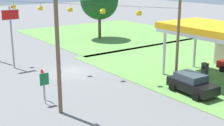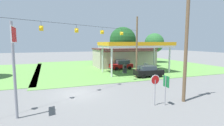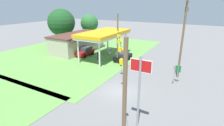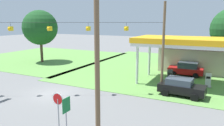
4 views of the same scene
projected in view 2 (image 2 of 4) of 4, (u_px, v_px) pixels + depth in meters
name	position (u px, v px, depth m)	size (l,w,h in m)	color
ground_plane	(78.00, 94.00, 17.28)	(160.00, 160.00, 0.00)	slate
grass_verge_station_corner	(126.00, 66.00, 37.48)	(36.00, 28.00, 0.04)	#5B8E42
gas_station_canopy	(136.00, 45.00, 28.91)	(11.62, 5.86, 5.13)	silver
gas_station_store	(124.00, 57.00, 37.08)	(12.76, 6.54, 3.88)	#B2A893
fuel_pump_near	(125.00, 69.00, 28.68)	(0.71, 0.56, 1.50)	gray
fuel_pump_far	(146.00, 68.00, 30.06)	(0.71, 0.56, 1.50)	gray
car_at_pumps_front	(148.00, 71.00, 25.55)	(4.25, 2.31, 1.67)	black
car_at_pumps_rear	(122.00, 65.00, 32.84)	(4.24, 2.18, 1.78)	#AD1414
stop_sign_roadside	(155.00, 83.00, 13.88)	(0.80, 0.08, 2.50)	#99999E
stop_sign_overhead	(14.00, 52.00, 11.18)	(0.22, 1.81, 6.38)	gray
route_sign	(166.00, 84.00, 13.94)	(0.10, 0.70, 2.40)	gray
utility_pole_main	(187.00, 28.00, 14.34)	(2.20, 0.44, 11.20)	brown
signal_span_gantry	(77.00, 45.00, 16.71)	(18.62, 10.24, 8.63)	brown
tree_behind_station	(123.00, 40.00, 44.32)	(6.68, 6.68, 8.97)	#4C3828
tree_far_back	(154.00, 43.00, 43.96)	(4.83, 4.83, 7.38)	#4C3828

